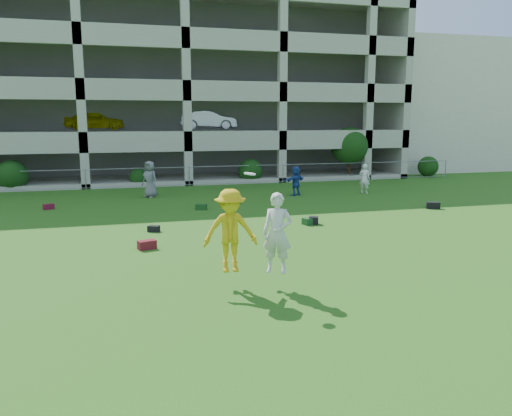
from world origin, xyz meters
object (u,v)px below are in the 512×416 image
object	(u,v)px
stucco_building	(435,108)
crate_d	(314,220)
bystander_e	(365,179)
frisbee_contest	(242,231)
parking_garage	(172,92)
bystander_c	(150,179)
bystander_d	(296,181)

from	to	relation	value
stucco_building	crate_d	world-z (taller)	stucco_building
bystander_e	frisbee_contest	world-z (taller)	frisbee_contest
bystander_e	crate_d	bearing A→B (deg)	96.17
stucco_building	parking_garage	xyz separation A→B (m)	(-23.01, -0.30, 1.01)
stucco_building	bystander_e	distance (m)	20.71
crate_d	stucco_building	bearing A→B (deg)	47.36
stucco_building	frisbee_contest	xyz separation A→B (m)	(-24.21, -28.00, -3.59)
stucco_building	crate_d	xyz separation A→B (m)	(-19.80, -21.51, -4.85)
bystander_c	frisbee_contest	xyz separation A→B (m)	(1.34, -15.07, 0.47)
bystander_c	parking_garage	world-z (taller)	parking_garage
bystander_c	frisbee_contest	bearing A→B (deg)	-39.60
bystander_c	stucco_building	bearing A→B (deg)	72.16
bystander_c	bystander_e	distance (m)	11.57
bystander_c	parking_garage	bearing A→B (deg)	123.93
bystander_d	bystander_e	size ratio (longest dim) A/B	0.96
stucco_building	bystander_e	size ratio (longest dim) A/B	9.86
bystander_e	parking_garage	bearing A→B (deg)	-12.45
frisbee_contest	parking_garage	xyz separation A→B (m)	(1.21, 27.70, 4.60)
bystander_d	bystander_e	xyz separation A→B (m)	(3.91, -0.24, 0.03)
bystander_c	bystander_d	bearing A→B (deg)	34.77
bystander_e	parking_garage	world-z (taller)	parking_garage
bystander_c	frisbee_contest	world-z (taller)	frisbee_contest
bystander_e	frisbee_contest	bearing A→B (deg)	98.61
bystander_c	bystander_e	size ratio (longest dim) A/B	1.16
parking_garage	bystander_d	bearing A→B (deg)	-70.40
parking_garage	stucco_building	bearing A→B (deg)	0.75
stucco_building	bystander_d	xyz separation A→B (m)	(-18.01, -14.34, -4.22)
bystander_d	frisbee_contest	bearing A→B (deg)	37.29
bystander_e	bystander_d	bearing A→B (deg)	42.14
frisbee_contest	crate_d	bearing A→B (deg)	55.81
bystander_c	bystander_d	xyz separation A→B (m)	(7.54, -1.40, -0.16)
crate_d	frisbee_contest	bearing A→B (deg)	-124.19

